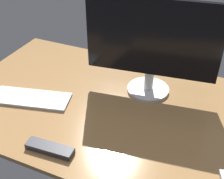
# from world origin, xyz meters

# --- Properties ---
(desk) EXTENTS (1.40, 0.84, 0.02)m
(desk) POSITION_xyz_m (0.00, 0.00, 0.01)
(desk) COLOR olive
(desk) RESTS_ON ground
(monitor) EXTENTS (0.57, 0.19, 0.44)m
(monitor) POSITION_xyz_m (0.12, 0.17, 0.25)
(monitor) COLOR silver
(monitor) RESTS_ON desk
(keyboard) EXTENTS (0.37, 0.20, 0.01)m
(keyboard) POSITION_xyz_m (-0.34, -0.11, 0.03)
(keyboard) COLOR silver
(keyboard) RESTS_ON desk
(tv_remote) EXTENTS (0.18, 0.06, 0.02)m
(tv_remote) POSITION_xyz_m (-0.09, -0.33, 0.03)
(tv_remote) COLOR #2D2D33
(tv_remote) RESTS_ON desk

